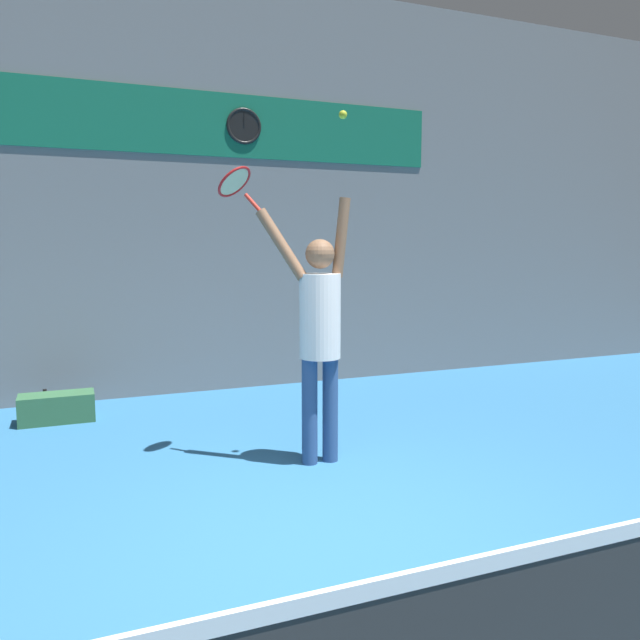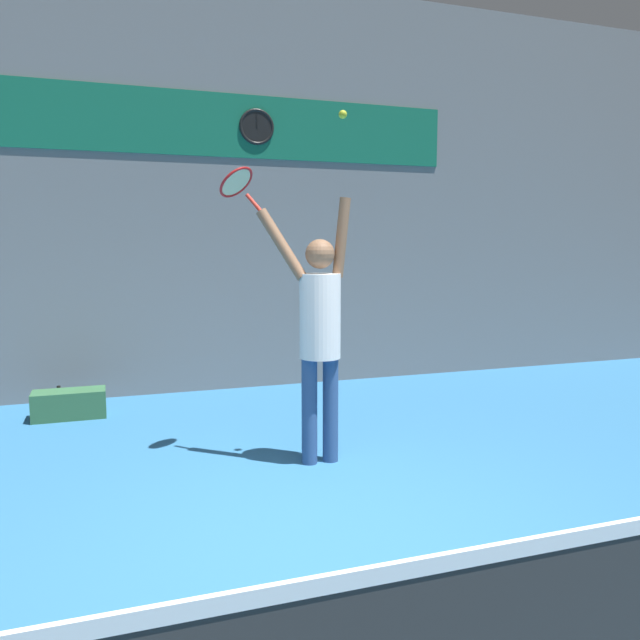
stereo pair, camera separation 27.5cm
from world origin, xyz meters
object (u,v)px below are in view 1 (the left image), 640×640
tennis_player (319,326)px  tennis_ball (343,115)px  scoreboard_clock (244,126)px  water_bottle (45,404)px  tennis_racket (236,183)px  equipment_bag (57,408)px

tennis_player → tennis_ball: size_ratio=33.38×
scoreboard_clock → water_bottle: (-2.35, -0.48, -3.11)m
tennis_racket → tennis_ball: size_ratio=6.22×
scoreboard_clock → tennis_racket: scoreboard_clock is taller
scoreboard_clock → tennis_racket: bearing=-106.9°
water_bottle → equipment_bag: (0.12, -0.28, 0.01)m
tennis_racket → tennis_ball: (0.74, -0.50, 0.51)m
tennis_racket → tennis_ball: 1.03m
tennis_ball → equipment_bag: bearing=134.9°
tennis_ball → equipment_bag: (-2.21, 2.23, -2.67)m
scoreboard_clock → water_bottle: scoreboard_clock is taller
water_bottle → scoreboard_clock: bearing=11.6°
tennis_racket → water_bottle: (-1.59, 2.01, -2.18)m
tennis_racket → equipment_bag: size_ratio=0.56×
tennis_player → water_bottle: tennis_player is taller
scoreboard_clock → equipment_bag: scoreboard_clock is taller
tennis_ball → tennis_player: bearing=149.7°
tennis_player → equipment_bag: (-2.05, 2.13, -1.01)m
tennis_ball → water_bottle: tennis_ball is taller
tennis_ball → water_bottle: (-2.33, 2.50, -2.69)m
scoreboard_clock → water_bottle: size_ratio=1.50×
tennis_ball → equipment_bag: size_ratio=0.09×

